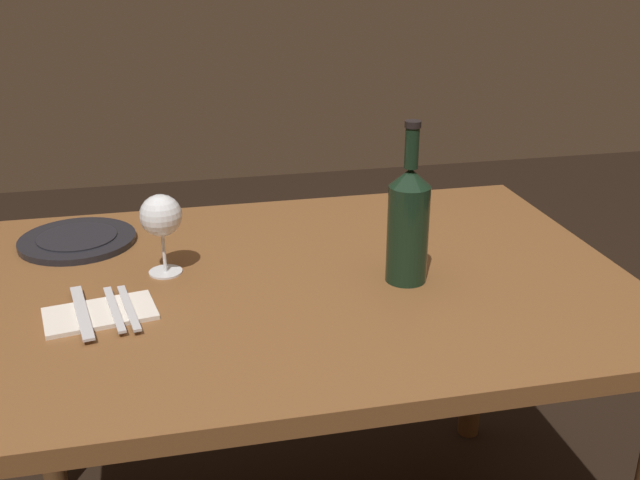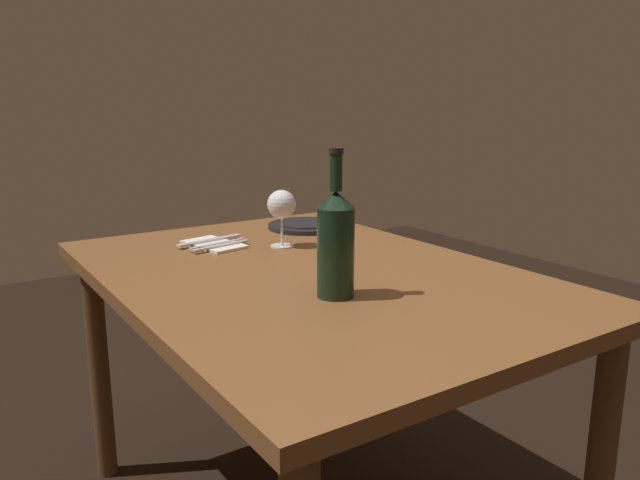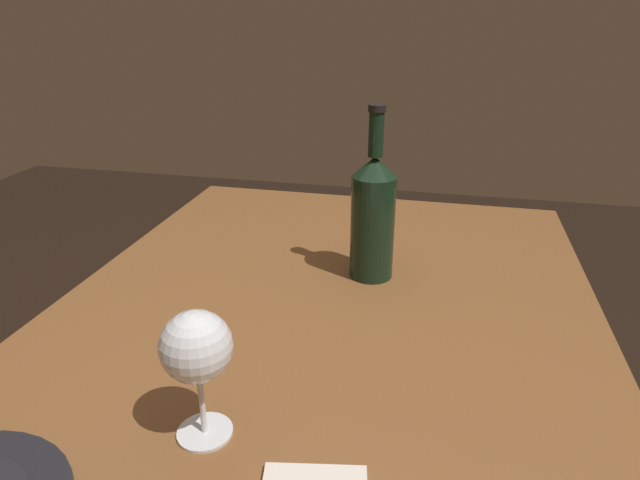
% 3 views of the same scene
% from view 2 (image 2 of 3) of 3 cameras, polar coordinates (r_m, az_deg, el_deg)
% --- Properties ---
extents(dining_table, '(1.30, 0.90, 0.74)m').
position_cam_2_polar(dining_table, '(1.53, -1.24, -6.05)').
color(dining_table, brown).
rests_on(dining_table, ground).
extents(wine_glass_left, '(0.08, 0.08, 0.16)m').
position_cam_2_polar(wine_glass_left, '(1.73, -3.59, 3.19)').
color(wine_glass_left, white).
rests_on(wine_glass_left, dining_table).
extents(wine_bottle, '(0.08, 0.08, 0.31)m').
position_cam_2_polar(wine_bottle, '(1.28, 1.47, -0.14)').
color(wine_bottle, black).
rests_on(wine_bottle, dining_table).
extents(dinner_plate, '(0.25, 0.25, 0.02)m').
position_cam_2_polar(dinner_plate, '(2.00, -1.29, 1.35)').
color(dinner_plate, black).
rests_on(dinner_plate, dining_table).
extents(folded_napkin, '(0.21, 0.14, 0.01)m').
position_cam_2_polar(folded_napkin, '(1.78, -9.82, -0.39)').
color(folded_napkin, silver).
rests_on(folded_napkin, dining_table).
extents(fork_inner, '(0.05, 0.18, 0.00)m').
position_cam_2_polar(fork_inner, '(1.76, -9.50, -0.34)').
color(fork_inner, silver).
rests_on(fork_inner, folded_napkin).
extents(fork_outer, '(0.05, 0.18, 0.00)m').
position_cam_2_polar(fork_outer, '(1.74, -9.16, -0.50)').
color(fork_outer, silver).
rests_on(fork_outer, folded_napkin).
extents(table_knife, '(0.06, 0.21, 0.00)m').
position_cam_2_polar(table_knife, '(1.81, -10.22, -0.01)').
color(table_knife, silver).
rests_on(table_knife, folded_napkin).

